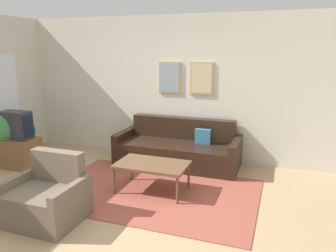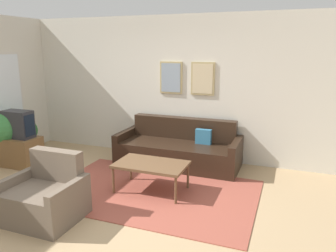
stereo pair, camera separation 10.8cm
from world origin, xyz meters
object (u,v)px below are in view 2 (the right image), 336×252
object	(u,v)px
tv	(18,124)
couch	(179,149)
potted_plant_tall	(6,130)
armchair	(45,197)
coffee_table	(151,165)

from	to	relation	value
tv	couch	bearing A→B (deg)	21.91
potted_plant_tall	armchair	bearing A→B (deg)	-33.70
couch	potted_plant_tall	distance (m)	3.18
armchair	potted_plant_tall	world-z (taller)	potted_plant_tall
couch	potted_plant_tall	size ratio (longest dim) A/B	2.23
couch	potted_plant_tall	bearing A→B (deg)	-159.58
armchair	potted_plant_tall	distance (m)	2.47
couch	tv	size ratio (longest dim) A/B	4.13
couch	coffee_table	size ratio (longest dim) A/B	2.12
couch	armchair	distance (m)	2.62
coffee_table	tv	xyz separation A→B (m)	(-2.67, 0.19, 0.36)
tv	armchair	xyz separation A→B (m)	(1.75, -1.38, -0.50)
tv	potted_plant_tall	world-z (taller)	tv
coffee_table	potted_plant_tall	bearing A→B (deg)	176.89
tv	armchair	size ratio (longest dim) A/B	0.59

